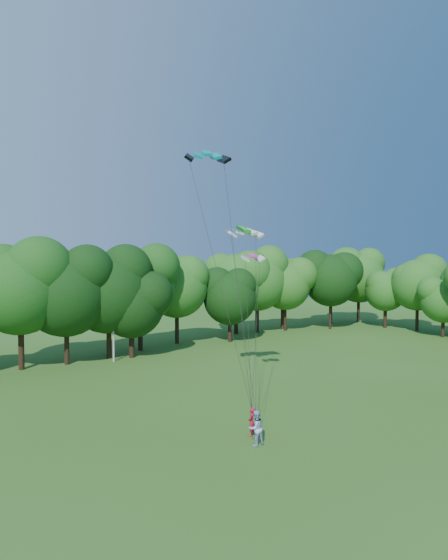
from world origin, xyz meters
TOP-DOWN VIEW (x-y plane):
  - ground at (0.00, 0.00)m, footprint 160.00×160.00m
  - utility_pole at (2.03, 31.99)m, footprint 1.51×0.40m
  - kite_flyer_left at (1.51, 9.48)m, footprint 0.69×0.65m
  - kite_flyer_right at (0.89, 8.36)m, footprint 0.92×0.72m
  - kite_teal at (1.69, 14.37)m, footprint 3.06×2.21m
  - kite_green at (6.73, 17.06)m, footprint 2.96×1.49m
  - kite_pink at (6.67, 15.88)m, footprint 1.89×1.36m
  - tree_back_center at (4.24, 32.70)m, footprint 7.32×7.32m
  - tree_back_east at (29.80, 37.18)m, footprint 7.86×7.86m

SIDE VIEW (x-z plane):
  - ground at x=0.00m, z-range 0.00..0.00m
  - kite_flyer_left at x=1.51m, z-range 0.00..1.59m
  - kite_flyer_right at x=0.89m, z-range 0.00..1.86m
  - utility_pole at x=2.03m, z-range 0.12..7.77m
  - tree_back_center at x=4.24m, z-range 1.32..11.97m
  - tree_back_east at x=29.80m, z-range 1.42..12.86m
  - kite_pink at x=6.67m, z-range 10.04..10.41m
  - kite_green at x=6.73m, z-range 11.97..12.56m
  - kite_teal at x=1.69m, z-range 16.37..17.04m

